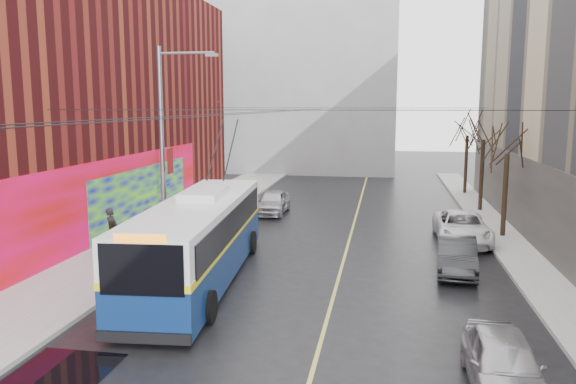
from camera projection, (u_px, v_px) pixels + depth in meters
name	position (u px, v px, depth m)	size (l,w,h in m)	color
ground	(251.00, 372.00, 13.94)	(140.00, 140.00, 0.00)	black
sidewalk_left	(148.00, 241.00, 26.97)	(4.00, 60.00, 0.15)	gray
sidewalk_right	(521.00, 258.00, 24.08)	(2.00, 60.00, 0.15)	gray
lane_line	(349.00, 241.00, 27.31)	(0.12, 50.00, 0.01)	#BFB74C
building_left	(15.00, 97.00, 29.21)	(12.11, 36.00, 14.00)	#4F0F12
building_far	(297.00, 81.00, 57.37)	(20.50, 12.10, 18.00)	gray
streetlight_pole	(166.00, 146.00, 23.97)	(2.65, 0.60, 9.00)	slate
catenary_wires	(270.00, 112.00, 27.79)	(18.00, 60.00, 0.22)	black
tree_near	(508.00, 138.00, 27.22)	(3.20, 3.20, 6.40)	black
tree_mid	(484.00, 127.00, 33.99)	(3.20, 3.20, 6.68)	black
tree_far	(468.00, 125.00, 40.82)	(3.20, 3.20, 6.57)	black
puddle	(60.00, 373.00, 13.87)	(2.42, 2.57, 0.01)	black
pigeons_flying	(249.00, 84.00, 23.41)	(2.71, 3.47, 2.10)	slate
trolleybus	(199.00, 238.00, 20.96)	(3.64, 12.61, 5.91)	navy
parked_car_a	(503.00, 364.00, 12.89)	(1.61, 4.01, 1.37)	#A4A3A8
parked_car_b	(457.00, 256.00, 22.12)	(1.46, 4.17, 1.38)	#2B2B2E
parked_car_c	(462.00, 227.00, 27.05)	(2.42, 5.26, 1.46)	white
following_car	(273.00, 202.00, 34.14)	(1.71, 4.25, 1.45)	#A4A4A9
pedestrian_a	(112.00, 229.00, 24.89)	(0.70, 0.46, 1.92)	black
pedestrian_b	(114.00, 239.00, 23.82)	(0.76, 0.59, 1.56)	black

